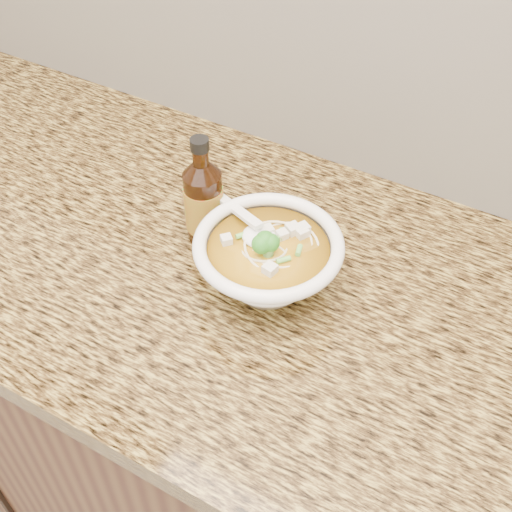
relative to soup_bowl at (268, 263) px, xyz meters
The scene contains 4 objects.
cabinet 0.52m from the soup_bowl, 63.66° to the left, with size 4.00×0.65×0.86m, color black.
counter_slab 0.07m from the soup_bowl, 63.66° to the left, with size 4.00×0.68×0.04m, color #A88E3D.
soup_bowl is the anchor object (origin of this frame).
hot_sauce_bottle 0.15m from the soup_bowl, 160.73° to the left, with size 0.08×0.08×0.19m.
Camera 1 is at (0.29, 1.10, 1.61)m, focal length 45.00 mm.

